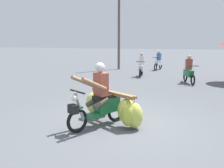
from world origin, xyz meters
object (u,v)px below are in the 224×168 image
(motorbike_distant_far_ahead, at_px, (159,62))
(utility_pole, at_px, (119,21))
(motorbike_distant_ahead_left, at_px, (189,72))
(motorbike_distant_ahead_right, at_px, (141,67))
(motorbike_main_loaded, at_px, (110,105))

(motorbike_distant_far_ahead, distance_m, utility_pole, 4.15)
(motorbike_distant_ahead_left, xyz_separation_m, motorbike_distant_ahead_right, (-2.77, 1.48, 0.00))
(motorbike_main_loaded, bearing_deg, motorbike_distant_ahead_left, 77.56)
(motorbike_distant_far_ahead, height_order, utility_pole, utility_pole)
(motorbike_distant_far_ahead, xyz_separation_m, utility_pole, (-2.88, -0.59, 2.93))
(motorbike_main_loaded, xyz_separation_m, motorbike_distant_far_ahead, (-0.81, 12.27, 0.07))
(utility_pole, bearing_deg, motorbike_distant_ahead_left, -41.44)
(motorbike_distant_ahead_left, xyz_separation_m, motorbike_distant_far_ahead, (-2.37, 5.23, 0.00))
(motorbike_main_loaded, distance_m, motorbike_distant_far_ahead, 12.30)
(motorbike_distant_ahead_left, bearing_deg, motorbike_distant_far_ahead, 114.39)
(motorbike_distant_ahead_left, relative_size, motorbike_distant_far_ahead, 0.95)
(motorbike_distant_ahead_left, bearing_deg, utility_pole, 138.56)
(motorbike_distant_ahead_left, height_order, utility_pole, utility_pole)
(motorbike_main_loaded, relative_size, motorbike_distant_far_ahead, 1.23)
(motorbike_main_loaded, height_order, utility_pole, utility_pole)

